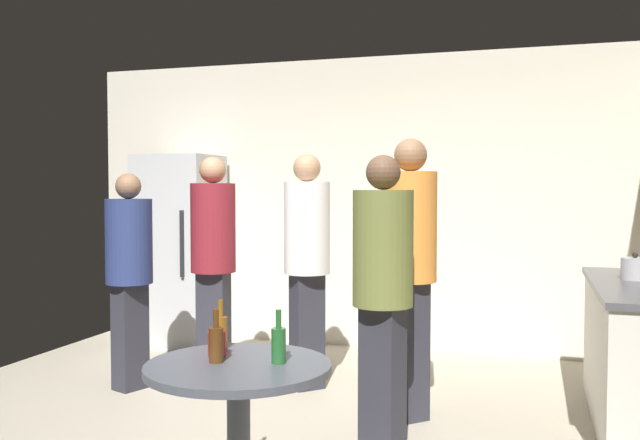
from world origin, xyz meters
name	(u,v)px	position (x,y,z in m)	size (l,w,h in m)	color
wall_back	(355,203)	(0.00, 2.63, 1.35)	(5.32, 0.06, 2.70)	silver
refrigerator	(180,250)	(-1.61, 2.20, 0.90)	(0.70, 0.68, 1.80)	silver
kettle	(635,269)	(2.23, 1.14, 0.97)	(0.24, 0.17, 0.18)	#B2B2B7
foreground_table	(238,388)	(0.41, -0.97, 0.63)	(0.80, 0.80, 0.73)	#4C515B
beer_bottle_amber	(221,331)	(0.22, -0.75, 0.82)	(0.06, 0.06, 0.23)	#8C5919
beer_bottle_brown	(216,343)	(0.31, -0.98, 0.82)	(0.06, 0.06, 0.23)	#593314
beer_bottle_green	(279,344)	(0.57, -0.91, 0.82)	(0.06, 0.06, 0.23)	#26662D
plastic_cup_red	(217,344)	(0.27, -0.88, 0.79)	(0.08, 0.08, 0.11)	red
person_in_navy_shirt	(129,264)	(-1.23, 0.75, 0.93)	(0.44, 0.44, 1.59)	#2D2D38
person_in_olive_shirt	(383,279)	(0.80, 0.13, 0.98)	(0.43, 0.43, 1.67)	#2D2D38
person_in_orange_shirt	(410,254)	(0.85, 0.72, 1.06)	(0.48, 0.48, 1.80)	#2D2D38
person_in_white_shirt	(307,251)	(0.01, 1.16, 1.02)	(0.48, 0.48, 1.74)	#2D2D38
person_in_maroon_shirt	(213,251)	(-0.71, 1.09, 1.01)	(0.35, 0.35, 1.72)	#2D2D38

